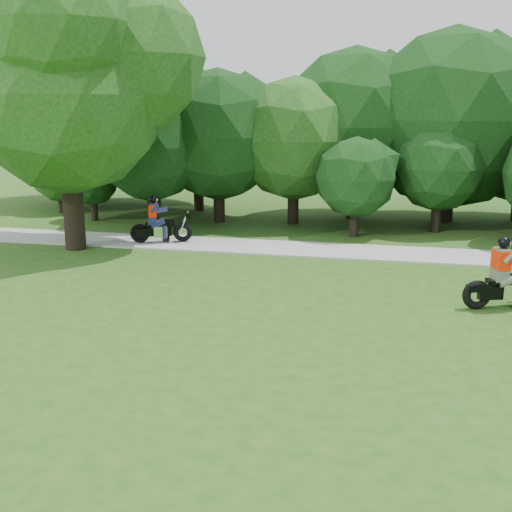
# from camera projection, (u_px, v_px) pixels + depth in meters

# --- Properties ---
(ground) EXTENTS (100.00, 100.00, 0.00)m
(ground) POSITION_uv_depth(u_px,v_px,m) (391.00, 341.00, 13.10)
(ground) COLOR #204E16
(ground) RESTS_ON ground
(walkway) EXTENTS (60.00, 2.20, 0.06)m
(walkway) POSITION_uv_depth(u_px,v_px,m) (396.00, 254.00, 20.69)
(walkway) COLOR #969691
(walkway) RESTS_ON ground
(tree_line) EXTENTS (39.87, 11.17, 7.80)m
(tree_line) POSITION_uv_depth(u_px,v_px,m) (412.00, 130.00, 26.07)
(tree_line) COLOR black
(tree_line) RESTS_ON ground
(big_tree_west) EXTENTS (8.64, 6.56, 9.96)m
(big_tree_west) POSITION_uv_depth(u_px,v_px,m) (69.00, 71.00, 20.55)
(big_tree_west) COLOR black
(big_tree_west) RESTS_ON ground
(chopper_motorcycle) EXTENTS (2.37, 1.20, 1.74)m
(chopper_motorcycle) POSITION_uv_depth(u_px,v_px,m) (507.00, 282.00, 15.10)
(chopper_motorcycle) COLOR black
(chopper_motorcycle) RESTS_ON ground
(touring_motorcycle) EXTENTS (2.07, 1.19, 1.63)m
(touring_motorcycle) POSITION_uv_depth(u_px,v_px,m) (157.00, 225.00, 22.14)
(touring_motorcycle) COLOR black
(touring_motorcycle) RESTS_ON walkway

